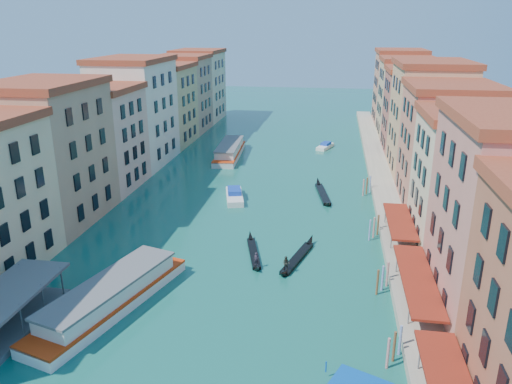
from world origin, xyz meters
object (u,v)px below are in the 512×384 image
at_px(gondola_fore, 254,252).
at_px(gondola_right, 297,257).
at_px(vaporetto_near, 111,296).
at_px(vaporetto_far, 230,151).

bearing_deg(gondola_fore, gondola_right, -22.49).
relative_size(gondola_fore, gondola_right, 0.92).
xyz_separation_m(vaporetto_near, gondola_right, (17.61, 13.40, -0.90)).
relative_size(vaporetto_near, gondola_fore, 1.94).
distance_m(vaporetto_far, gondola_fore, 48.07).
height_order(vaporetto_near, gondola_right, vaporetto_near).
bearing_deg(gondola_right, vaporetto_far, 126.78).
relative_size(vaporetto_far, gondola_right, 1.70).
height_order(vaporetto_far, gondola_right, vaporetto_far).
bearing_deg(vaporetto_near, gondola_right, 53.37).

